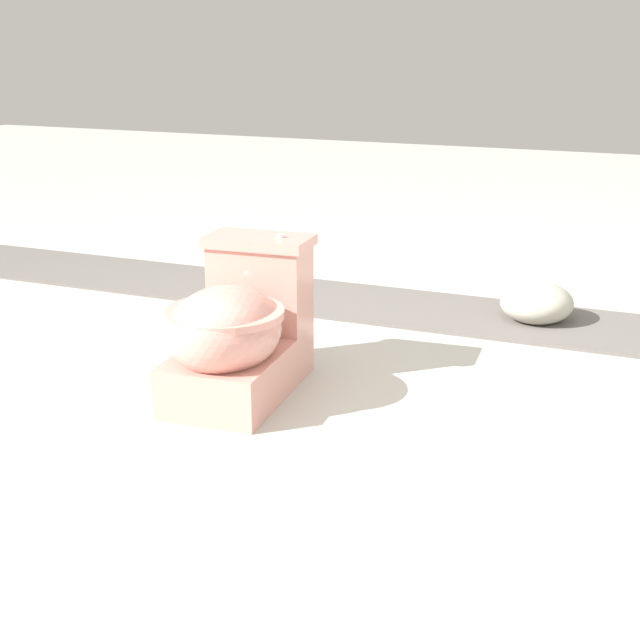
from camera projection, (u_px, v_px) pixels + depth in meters
ground_plane at (227, 388)px, 3.10m from camera, size 14.00×14.00×0.00m
gravel_strip at (448, 313)px, 3.91m from camera, size 0.56×8.00×0.01m
toilet at (237, 332)px, 2.99m from camera, size 0.66×0.42×0.52m
boulder_near at (537, 303)px, 3.77m from camera, size 0.39×0.40×0.17m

